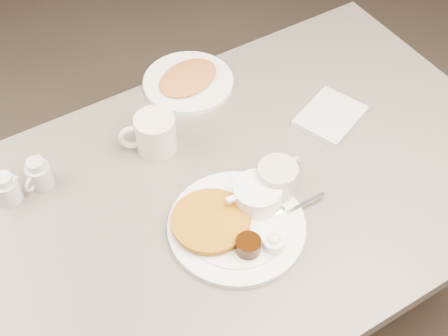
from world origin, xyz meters
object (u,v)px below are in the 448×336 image
creamer_left (38,174)px  creamer_right (6,189)px  main_plate (237,219)px  coffee_mug_far (154,134)px  coffee_mug_near (278,179)px  diner_table (228,232)px  hash_plate (188,81)px

creamer_left → creamer_right: 0.08m
main_plate → creamer_right: bearing=140.6°
main_plate → coffee_mug_far: bearing=99.2°
coffee_mug_near → coffee_mug_far: size_ratio=0.91×
main_plate → coffee_mug_far: 0.32m
creamer_left → coffee_mug_far: bearing=-7.4°
coffee_mug_far → creamer_right: bearing=174.7°
coffee_mug_far → creamer_left: size_ratio=1.92×
diner_table → main_plate: size_ratio=3.73×
hash_plate → coffee_mug_near: bearing=-90.6°
diner_table → creamer_left: creamer_left is taller
coffee_mug_far → hash_plate: size_ratio=0.50×
coffee_mug_far → creamer_right: size_ratio=1.92×
coffee_mug_near → coffee_mug_far: bearing=123.2°
main_plate → creamer_right: size_ratio=4.90×
diner_table → hash_plate: (0.11, 0.38, 0.18)m
coffee_mug_far → creamer_right: 0.37m
diner_table → creamer_right: (-0.45, 0.26, 0.21)m
diner_table → hash_plate: hash_plate is taller
main_plate → hash_plate: 0.49m
coffee_mug_far → diner_table: bearing=-69.6°
main_plate → creamer_right: 0.55m
coffee_mug_near → creamer_right: bearing=150.4°
main_plate → creamer_left: size_ratio=4.89×
diner_table → main_plate: bearing=-109.3°
main_plate → hash_plate: main_plate is taller
coffee_mug_near → hash_plate: 0.44m
diner_table → main_plate: main_plate is taller
main_plate → creamer_left: creamer_left is taller
coffee_mug_near → coffee_mug_far: 0.33m
creamer_left → creamer_right: bearing=-177.7°
coffee_mug_near → creamer_right: (-0.55, 0.31, -0.01)m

